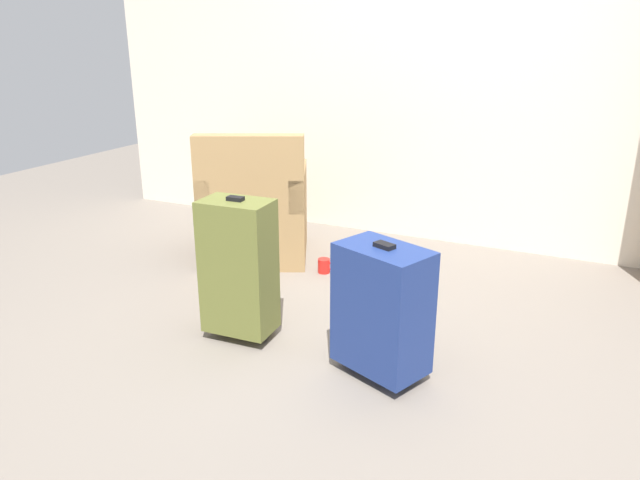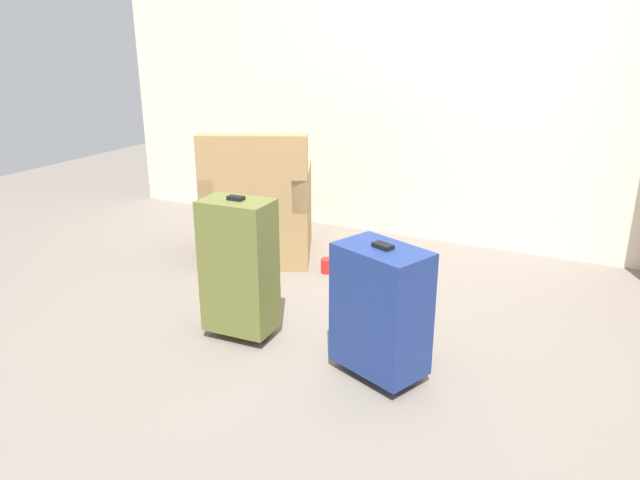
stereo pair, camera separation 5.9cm
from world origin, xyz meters
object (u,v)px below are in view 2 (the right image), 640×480
at_px(armchair, 259,213).
at_px(suitcase_navy_blue, 381,309).
at_px(suitcase_olive, 239,266).
at_px(mug, 327,266).

distance_m(armchair, suitcase_navy_blue, 1.72).
relative_size(armchair, suitcase_olive, 1.23).
bearing_deg(suitcase_olive, suitcase_navy_blue, -3.19).
height_order(suitcase_navy_blue, suitcase_olive, suitcase_olive).
distance_m(suitcase_navy_blue, suitcase_olive, 0.78).
bearing_deg(mug, armchair, 172.20).
xyz_separation_m(mug, suitcase_navy_blue, (0.76, -1.03, 0.29)).
xyz_separation_m(armchair, mug, (0.56, -0.08, -0.27)).
distance_m(armchair, suitcase_olive, 1.20).
xyz_separation_m(suitcase_navy_blue, suitcase_olive, (-0.78, 0.04, 0.05)).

